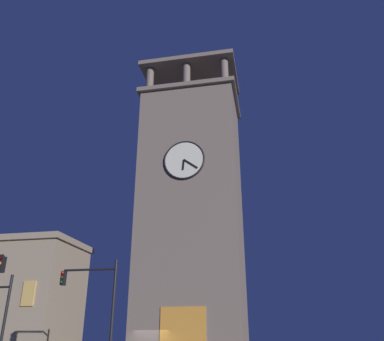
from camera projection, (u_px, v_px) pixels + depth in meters
The scene contains 2 objects.
clocktower at pixel (192, 213), 32.94m from camera, with size 8.69×6.67×27.78m.
traffic_signal_far at pixel (96, 299), 20.88m from camera, with size 3.22×0.41×5.94m.
Camera 1 is at (-8.42, 26.94, 2.04)m, focal length 36.80 mm.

